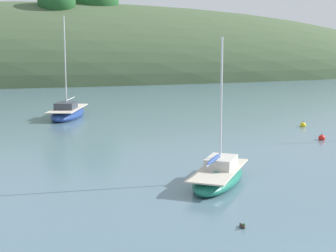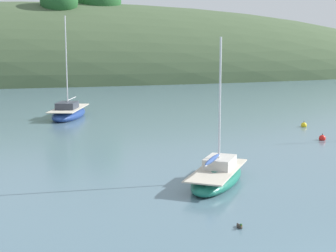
{
  "view_description": "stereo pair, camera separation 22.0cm",
  "coord_description": "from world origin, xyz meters",
  "px_view_note": "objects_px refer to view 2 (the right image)",
  "views": [
    {
      "loc": [
        -9.1,
        -9.64,
        6.22
      ],
      "look_at": [
        0.0,
        20.0,
        1.2
      ],
      "focal_mm": 54.46,
      "sensor_mm": 36.0,
      "label": 1
    },
    {
      "loc": [
        -8.89,
        -9.71,
        6.22
      ],
      "look_at": [
        0.0,
        20.0,
        1.2
      ],
      "focal_mm": 54.46,
      "sensor_mm": 36.0,
      "label": 2
    }
  ],
  "objects_px": {
    "sailboat_grey_yawl": "(69,113)",
    "mooring_buoy_inner": "(322,138)",
    "sailboat_red_portside": "(217,176)",
    "mooring_buoy_outer": "(304,125)",
    "duck_lead": "(240,226)"
  },
  "relations": [
    {
      "from": "sailboat_grey_yawl",
      "to": "duck_lead",
      "type": "distance_m",
      "value": 28.46
    },
    {
      "from": "mooring_buoy_outer",
      "to": "mooring_buoy_inner",
      "type": "xyz_separation_m",
      "value": [
        -1.74,
        -5.08,
        0.0
      ]
    },
    {
      "from": "mooring_buoy_inner",
      "to": "sailboat_red_portside",
      "type": "bearing_deg",
      "value": -143.66
    },
    {
      "from": "sailboat_red_portside",
      "to": "mooring_buoy_outer",
      "type": "distance_m",
      "value": 17.73
    },
    {
      "from": "sailboat_grey_yawl",
      "to": "sailboat_red_portside",
      "type": "height_order",
      "value": "sailboat_grey_yawl"
    },
    {
      "from": "sailboat_red_portside",
      "to": "mooring_buoy_inner",
      "type": "bearing_deg",
      "value": 36.34
    },
    {
      "from": "sailboat_grey_yawl",
      "to": "mooring_buoy_inner",
      "type": "distance_m",
      "value": 21.17
    },
    {
      "from": "sailboat_red_portside",
      "to": "mooring_buoy_outer",
      "type": "bearing_deg",
      "value": 46.28
    },
    {
      "from": "mooring_buoy_outer",
      "to": "duck_lead",
      "type": "xyz_separation_m",
      "value": [
        -13.65,
        -18.26,
        -0.07
      ]
    },
    {
      "from": "sailboat_grey_yawl",
      "to": "sailboat_red_portside",
      "type": "xyz_separation_m",
      "value": [
        4.29,
        -22.86,
        -0.06
      ]
    },
    {
      "from": "mooring_buoy_inner",
      "to": "duck_lead",
      "type": "height_order",
      "value": "mooring_buoy_inner"
    },
    {
      "from": "sailboat_grey_yawl",
      "to": "mooring_buoy_outer",
      "type": "distance_m",
      "value": 19.36
    },
    {
      "from": "mooring_buoy_outer",
      "to": "mooring_buoy_inner",
      "type": "relative_size",
      "value": 1.0
    },
    {
      "from": "sailboat_grey_yawl",
      "to": "mooring_buoy_inner",
      "type": "xyz_separation_m",
      "value": [
        14.8,
        -15.13,
        -0.29
      ]
    },
    {
      "from": "mooring_buoy_outer",
      "to": "mooring_buoy_inner",
      "type": "height_order",
      "value": "same"
    }
  ]
}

